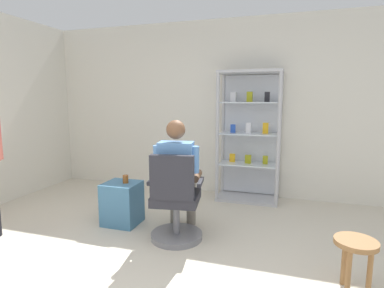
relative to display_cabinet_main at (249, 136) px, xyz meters
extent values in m
cube|color=silver|center=(-0.40, 0.24, 0.39)|extent=(6.00, 0.10, 2.70)
cylinder|color=#B7B7BC|center=(-0.43, -0.26, -0.01)|extent=(0.05, 0.05, 1.90)
cylinder|color=#B7B7BC|center=(0.42, -0.26, -0.01)|extent=(0.05, 0.05, 1.90)
cylinder|color=#B7B7BC|center=(-0.43, 0.14, -0.01)|extent=(0.05, 0.05, 1.90)
cylinder|color=#B7B7BC|center=(0.42, 0.14, -0.01)|extent=(0.05, 0.05, 1.90)
cube|color=#B7B7BC|center=(0.00, -0.06, 0.92)|extent=(0.90, 0.45, 0.04)
cube|color=#B7B7BC|center=(0.00, -0.06, -0.94)|extent=(0.90, 0.45, 0.04)
cube|color=silver|center=(0.00, 0.15, -0.01)|extent=(0.84, 0.02, 1.80)
cube|color=silver|center=(0.00, -0.06, -0.41)|extent=(0.82, 0.39, 0.02)
cube|color=gold|center=(-0.24, -0.03, -0.34)|extent=(0.08, 0.04, 0.12)
cube|color=#999919|center=(0.00, -0.06, -0.34)|extent=(0.09, 0.06, 0.12)
cube|color=#999919|center=(0.24, -0.04, -0.34)|extent=(0.08, 0.05, 0.12)
cube|color=silver|center=(0.00, -0.06, 0.04)|extent=(0.82, 0.39, 0.02)
cube|color=#264CB2|center=(-0.23, -0.07, 0.11)|extent=(0.07, 0.03, 0.12)
cube|color=silver|center=(0.00, -0.11, 0.12)|extent=(0.07, 0.05, 0.15)
cube|color=gold|center=(0.23, -0.05, 0.12)|extent=(0.08, 0.05, 0.15)
cube|color=silver|center=(0.00, -0.06, 0.49)|extent=(0.82, 0.39, 0.02)
cube|color=silver|center=(-0.24, -0.03, 0.57)|extent=(0.09, 0.06, 0.14)
cube|color=#999919|center=(0.00, -0.07, 0.57)|extent=(0.08, 0.04, 0.15)
cube|color=black|center=(0.24, -0.04, 0.57)|extent=(0.07, 0.04, 0.14)
cylinder|color=slate|center=(-0.56, -1.59, -0.93)|extent=(0.56, 0.56, 0.06)
cylinder|color=slate|center=(-0.56, -1.59, -0.73)|extent=(0.07, 0.07, 0.41)
cube|color=#26262D|center=(-0.56, -1.59, -0.50)|extent=(0.55, 0.55, 0.10)
cube|color=#26262D|center=(-0.53, -1.80, -0.23)|extent=(0.45, 0.15, 0.45)
cube|color=#26262D|center=(-0.31, -1.55, -0.32)|extent=(0.09, 0.30, 0.04)
cube|color=#26262D|center=(-0.82, -1.63, -0.32)|extent=(0.09, 0.30, 0.04)
cylinder|color=slate|center=(-0.50, -1.38, -0.40)|extent=(0.20, 0.42, 0.14)
cylinder|color=slate|center=(-0.53, -1.18, -0.68)|extent=(0.11, 0.11, 0.56)
cylinder|color=slate|center=(-0.69, -1.41, -0.40)|extent=(0.20, 0.42, 0.14)
cylinder|color=slate|center=(-0.73, -1.21, -0.68)|extent=(0.11, 0.11, 0.56)
cube|color=#598CCC|center=(-0.56, -1.59, -0.15)|extent=(0.39, 0.27, 0.50)
sphere|color=brown|center=(-0.56, -1.59, 0.23)|extent=(0.20, 0.20, 0.20)
cylinder|color=#598CCC|center=(-0.37, -1.56, -0.08)|extent=(0.09, 0.09, 0.28)
cylinder|color=brown|center=(-0.39, -1.38, -0.30)|extent=(0.13, 0.31, 0.08)
cylinder|color=#598CCC|center=(-0.76, -1.62, -0.08)|extent=(0.09, 0.09, 0.28)
cylinder|color=brown|center=(-0.79, -1.45, -0.30)|extent=(0.13, 0.31, 0.08)
cube|color=teal|center=(-1.33, -1.41, -0.71)|extent=(0.41, 0.38, 0.51)
cylinder|color=brown|center=(-1.28, -1.40, -0.41)|extent=(0.07, 0.07, 0.10)
cylinder|color=olive|center=(1.08, -2.06, -0.55)|extent=(0.32, 0.32, 0.04)
cylinder|color=olive|center=(1.19, -2.06, -0.76)|extent=(0.04, 0.04, 0.40)
cylinder|color=olive|center=(1.03, -1.97, -0.76)|extent=(0.04, 0.04, 0.40)
cylinder|color=olive|center=(1.03, -2.16, -0.76)|extent=(0.04, 0.04, 0.40)
camera|label=1|loc=(0.55, -4.55, 0.55)|focal=28.75mm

